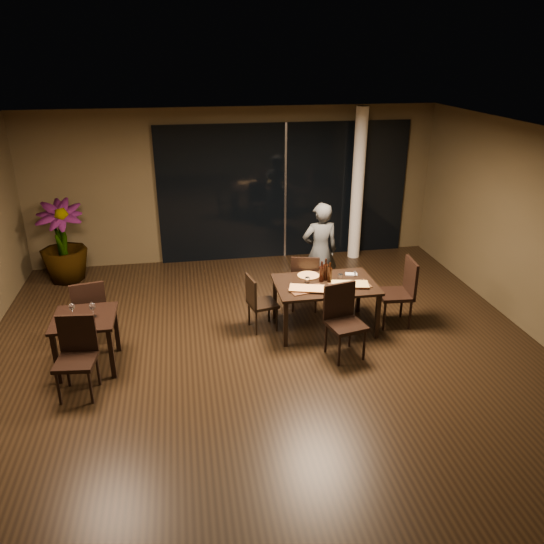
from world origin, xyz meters
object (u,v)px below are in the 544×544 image
Objects in this scene: chair_main_right at (401,289)px; bottle_c at (326,269)px; side_table at (85,325)px; bottle_b at (330,272)px; diner at (320,251)px; bottle_a at (322,272)px; chair_side_near at (77,352)px; chair_main_far at (305,279)px; chair_side_far at (90,308)px; potted_plant at (62,242)px; chair_main_left at (258,300)px; main_table at (325,288)px; chair_main_near at (343,317)px.

bottle_c is at bearing -95.06° from chair_main_right.
bottle_b is (3.48, 0.55, 0.28)m from side_table.
diner reaches higher than bottle_a.
side_table is at bearing 93.30° from chair_side_near.
bottle_c is at bearing 123.88° from chair_main_far.
chair_side_far is at bearing 11.32° from diner.
chair_side_near is 3.69m from bottle_b.
bottle_a is at bearing -31.06° from potted_plant.
chair_main_left is (-0.85, -0.52, -0.05)m from chair_main_far.
potted_plant reaches higher than main_table.
potted_plant reaches higher than chair_side_near.
chair_main_near reaches higher than chair_side_near.
main_table is at bearing -148.73° from bottle_b.
chair_main_right is at bearing 127.72° from diner.
main_table is at bearing -31.58° from potted_plant.
chair_main_far is 0.67m from bottle_c.
potted_plant is (-4.28, 3.35, 0.17)m from chair_main_near.
chair_side_far reaches higher than chair_main_left.
chair_main_near is 1.38m from chair_main_left.
side_table is 2.49× the size of bottle_a.
main_table is at bearing 8.37° from side_table.
chair_main_far is 0.97× the size of chair_side_far.
chair_side_far is at bearing 179.79° from bottle_c.
chair_main_near is at bearing -4.20° from side_table.
chair_side_near is 0.59× the size of diner.
bottle_b is at bearing -106.24° from chair_main_left.
chair_main_left is at bearing 35.19° from diner.
main_table is at bearing -109.15° from chair_main_left.
bottle_a reaches higher than chair_side_near.
chair_side_near is 2.95× the size of bottle_c.
bottle_c is at bearing 32.39° from bottle_a.
side_table is 0.47× the size of diner.
chair_side_far is 2.59m from potted_plant.
side_table is at bearing -75.02° from potted_plant.
bottle_b is 0.09m from bottle_c.
bottle_b is (1.08, -0.08, 0.41)m from chair_main_left.
chair_side_far is 0.59× the size of diner.
main_table is 1.50× the size of chair_side_near.
bottle_c reaches higher than chair_side_near.
main_table is at bearing 76.56° from diner.
bottle_a is at bearing -147.61° from bottle_c.
chair_main_right is 0.63× the size of diner.
side_table is 3.46m from chair_main_near.
chair_main_far reaches higher than side_table.
side_table is 3.42m from bottle_a.
chair_main_near is at bearing -86.05° from main_table.
potted_plant is 4.65× the size of bottle_a.
chair_main_left is 1.57m from diner.
side_table is 3.53m from bottle_b.
chair_main_far is at bearing -25.61° from potted_plant.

